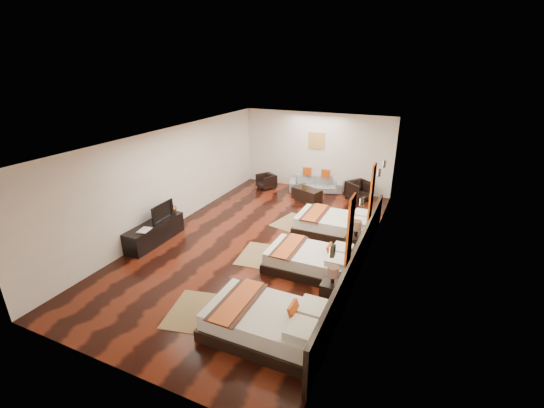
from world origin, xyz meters
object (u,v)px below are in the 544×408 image
at_px(book, 140,230).
at_px(armchair_right, 359,191).
at_px(nightstand_a, 332,290).
at_px(nightstand_b, 355,242).
at_px(table_plant, 304,185).
at_px(bed_near, 268,322).
at_px(tv, 160,211).
at_px(bed_far, 335,224).
at_px(armchair_left, 266,181).
at_px(tv_console, 155,232).
at_px(coffee_table, 307,194).
at_px(figurine, 171,207).
at_px(sofa, 316,184).
at_px(bed_mid, 311,260).

relative_size(book, armchair_right, 0.47).
bearing_deg(nightstand_a, nightstand_b, 90.00).
bearing_deg(table_plant, nightstand_b, -51.66).
xyz_separation_m(bed_near, tv, (-4.15, 2.21, 0.51)).
height_order(bed_near, bed_far, bed_near).
bearing_deg(armchair_left, table_plant, 14.52).
distance_m(tv_console, armchair_right, 6.81).
height_order(book, table_plant, table_plant).
height_order(tv, table_plant, tv).
bearing_deg(bed_near, nightstand_a, 61.40).
bearing_deg(nightstand_a, bed_near, -118.60).
bearing_deg(bed_near, table_plant, 104.23).
bearing_deg(coffee_table, bed_far, -54.30).
bearing_deg(figurine, sofa, 61.57).
xyz_separation_m(tv_console, table_plant, (2.54, 4.55, 0.25)).
xyz_separation_m(tv, armchair_left, (0.81, 4.85, -0.51)).
xyz_separation_m(coffee_table, table_plant, (-0.09, -0.06, 0.33)).
bearing_deg(bed_far, coffee_table, 125.70).
xyz_separation_m(tv_console, armchair_left, (0.86, 5.09, 0.00)).
height_order(book, armchair_left, book).
distance_m(book, armchair_left, 5.66).
height_order(bed_mid, book, bed_mid).
bearing_deg(armchair_right, bed_near, -143.58).
xyz_separation_m(book, armchair_right, (4.27, 5.80, -0.23)).
xyz_separation_m(sofa, coffee_table, (0.00, -0.99, -0.08)).
bearing_deg(tv, armchair_left, -11.36).
height_order(bed_near, tv_console, bed_near).
distance_m(nightstand_b, tv, 5.08).
bearing_deg(book, bed_near, -19.36).
bearing_deg(nightstand_b, book, -157.88).
bearing_deg(tv_console, bed_far, 30.05).
bearing_deg(bed_far, armchair_left, 141.40).
xyz_separation_m(tv, armchair_right, (4.22, 5.06, -0.45)).
bearing_deg(bed_far, table_plant, 127.94).
relative_size(bed_near, book, 6.18).
bearing_deg(table_plant, bed_far, -52.06).
distance_m(nightstand_a, armchair_left, 7.01).
distance_m(book, armchair_right, 7.21).
distance_m(book, sofa, 6.64).
distance_m(bed_near, bed_mid, 2.33).
height_order(bed_far, sofa, bed_far).
distance_m(tv, figurine, 0.51).
distance_m(bed_mid, sofa, 5.47).
bearing_deg(nightstand_b, figurine, -171.08).
relative_size(nightstand_a, table_plant, 3.14).
distance_m(armchair_left, table_plant, 1.79).
distance_m(bed_mid, armchair_right, 4.95).
xyz_separation_m(bed_mid, sofa, (-1.56, 5.24, 0.02)).
bearing_deg(nightstand_a, bed_far, 103.89).
relative_size(nightstand_b, tv_console, 0.50).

